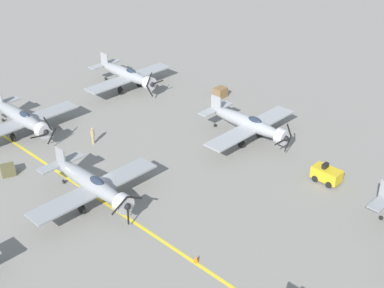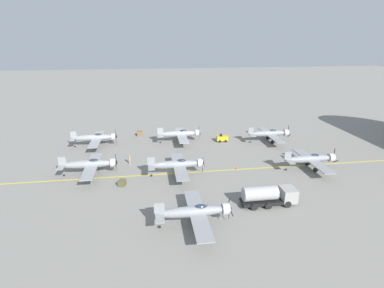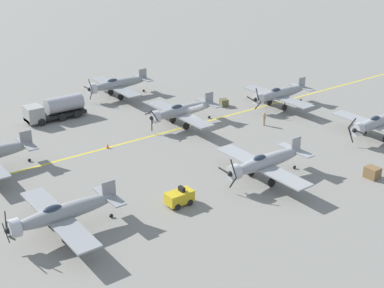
% 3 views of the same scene
% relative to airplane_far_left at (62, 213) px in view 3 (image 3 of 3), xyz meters
% --- Properties ---
extents(ground_plane, '(400.00, 400.00, 0.00)m').
position_rel_airplane_far_left_xyz_m(ground_plane, '(14.26, -24.96, -2.01)').
color(ground_plane, gray).
extents(taxiway_stripe, '(0.30, 160.00, 0.01)m').
position_rel_airplane_far_left_xyz_m(taxiway_stripe, '(14.26, -24.96, -2.01)').
color(taxiway_stripe, yellow).
rests_on(taxiway_stripe, ground).
extents(airplane_far_left, '(12.00, 9.98, 3.78)m').
position_rel_airplane_far_left_xyz_m(airplane_far_left, '(0.00, 0.00, 0.00)').
color(airplane_far_left, gray).
rests_on(airplane_far_left, ground).
extents(airplane_mid_right, '(12.00, 9.98, 3.65)m').
position_rel_airplane_far_left_xyz_m(airplane_mid_right, '(30.39, -22.30, 0.00)').
color(airplane_mid_right, gray).
rests_on(airplane_mid_right, ground).
extents(airplane_near_left, '(12.00, 9.98, 3.65)m').
position_rel_airplane_far_left_xyz_m(airplane_near_left, '(-2.64, -39.69, 0.00)').
color(airplane_near_left, gray).
rests_on(airplane_near_left, ground).
extents(airplane_mid_center, '(12.00, 9.98, 3.65)m').
position_rel_airplane_far_left_xyz_m(airplane_mid_center, '(14.97, -23.04, 0.00)').
color(airplane_mid_center, gray).
rests_on(airplane_mid_center, ground).
extents(airplane_near_center, '(12.00, 9.98, 3.71)m').
position_rel_airplane_far_left_xyz_m(airplane_near_center, '(12.63, -38.28, 0.00)').
color(airplane_near_center, gray).
rests_on(airplane_near_center, ground).
extents(airplane_mid_left, '(12.00, 9.98, 3.65)m').
position_rel_airplane_far_left_xyz_m(airplane_mid_left, '(-2.76, -20.68, 0.00)').
color(airplane_mid_left, '#949799').
rests_on(airplane_mid_left, ground).
extents(fuel_tanker, '(2.68, 8.00, 2.98)m').
position_rel_airplane_far_left_xyz_m(fuel_tanker, '(26.87, -10.93, -0.50)').
color(fuel_tanker, black).
rests_on(fuel_tanker, ground).
extents(tow_tractor, '(1.57, 2.60, 1.79)m').
position_rel_airplane_far_left_xyz_m(tow_tractor, '(-1.77, -10.83, -1.22)').
color(tow_tractor, gold).
rests_on(tow_tractor, ground).
extents(ground_crew_walking, '(0.40, 0.40, 1.82)m').
position_rel_airplane_far_left_xyz_m(ground_crew_walking, '(8.67, -31.66, -1.02)').
color(ground_crew_walking, tan).
rests_on(ground_crew_walking, ground).
extents(supply_crate_by_tanker, '(1.50, 1.38, 1.02)m').
position_rel_airplane_far_left_xyz_m(supply_crate_by_tanker, '(17.72, -32.44, -1.50)').
color(supply_crate_by_tanker, brown).
rests_on(supply_crate_by_tanker, ground).
extents(supply_crate_mid_lane, '(1.42, 1.19, 1.19)m').
position_rel_airplane_far_left_xyz_m(supply_crate_mid_lane, '(-9.04, -30.05, -1.42)').
color(supply_crate_mid_lane, brown).
rests_on(supply_crate_mid_lane, ground).
extents(traffic_cone, '(0.36, 0.36, 0.55)m').
position_rel_airplane_far_left_xyz_m(traffic_cone, '(14.14, -11.83, -1.74)').
color(traffic_cone, orange).
rests_on(traffic_cone, ground).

